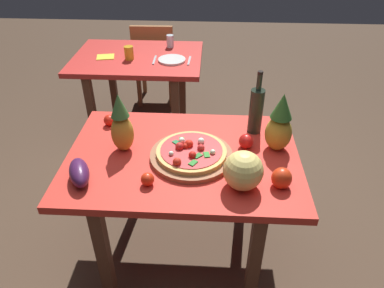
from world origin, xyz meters
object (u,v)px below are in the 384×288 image
Objects in this scene: melon at (243,171)px; drinking_glass_water at (170,41)px; display_table at (183,169)px; tomato_by_bottle at (109,120)px; pineapple_left at (122,126)px; bell_pepper at (282,178)px; background_table at (139,68)px; pineapple_right at (280,125)px; dinner_plate at (172,60)px; dining_chair at (155,59)px; pizza_board at (191,156)px; wine_bottle at (256,110)px; knife_utensil at (189,61)px; tomato_at_corner at (147,179)px; fork_utensil at (155,60)px; drinking_glass_juice at (129,53)px; eggplant at (79,172)px; tomato_beside_pepper at (246,141)px; napkin_folded at (105,57)px; pizza at (191,151)px; tomato_near_board at (124,127)px.

melon reaches higher than drinking_glass_water.
display_table is 0.53m from tomato_by_bottle.
bell_pepper is (0.77, -0.25, -0.10)m from pineapple_left.
background_table is 10.32× the size of bell_pepper.
pineapple_right reaches higher than dinner_plate.
dining_chair reaches higher than pizza_board.
knife_utensil is (-0.43, 1.02, -0.13)m from wine_bottle.
dining_chair is 4.67× the size of melon.
tomato_at_corner is 1.51m from dinner_plate.
drinking_glass_juice is at bearing 175.03° from fork_utensil.
bell_pepper reaches higher than tomato_at_corner.
pizza_board is at bearing 21.76° from eggplant.
pineapple_left is 0.82m from bell_pepper.
fork_utensil is (-0.14, 0.00, -0.00)m from dinner_plate.
pineapple_right is (0.97, -1.27, 0.25)m from background_table.
pineapple_right is 4.89× the size of tomato_by_bottle.
eggplant is 1.82m from drinking_glass_water.
knife_utensil is (0.14, 0.00, -0.00)m from dinner_plate.
dinner_plate is (0.26, 1.00, -0.02)m from tomato_by_bottle.
dinner_plate is at bearing 91.65° from tomato_at_corner.
tomato_beside_pepper is 0.43× the size of fork_utensil.
fork_utensil reaches higher than napkin_folded.
knife_utensil is (0.26, 1.23, -0.14)m from pineapple_left.
dining_chair is 1.95m from wine_bottle.
pineapple_left is at bearing -92.82° from drinking_glass_water.
pineapple_left is at bearing -71.44° from napkin_folded.
drinking_glass_water reaches higher than fork_utensil.
display_table is at bearing -60.51° from napkin_folded.
tomato_by_bottle is (-0.73, 0.49, -0.06)m from melon.
dining_chair is at bearing 112.20° from tomato_beside_pepper.
pizza_board is 4.10× the size of bell_pepper.
pineapple_left is at bearing -95.70° from dinner_plate.
knife_utensil is at bearing 74.41° from eggplant.
bell_pepper is 0.57× the size of knife_utensil.
melon is 0.88m from tomato_by_bottle.
tomato_beside_pepper is at bearing 20.99° from pizza_board.
pizza is 1.29m from knife_utensil.
fork_utensil is (-0.18, 1.50, -0.03)m from tomato_at_corner.
dining_chair is 2.07m from pizza_board.
background_table is 16.85× the size of tomato_at_corner.
pizza is 1.97× the size of fork_utensil.
tomato_at_corner is at bearing -178.21° from melon.
pizza reaches higher than tomato_by_bottle.
melon reaches higher than eggplant.
display_table is 0.41m from tomato_near_board.
pineapple_right is 1.59× the size of eggplant.
fork_utensil is at bearing -29.40° from background_table.
drinking_glass_juice reaches higher than dining_chair.
pizza is at bearing -59.61° from napkin_folded.
drinking_glass_juice is 0.48× the size of dinner_plate.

